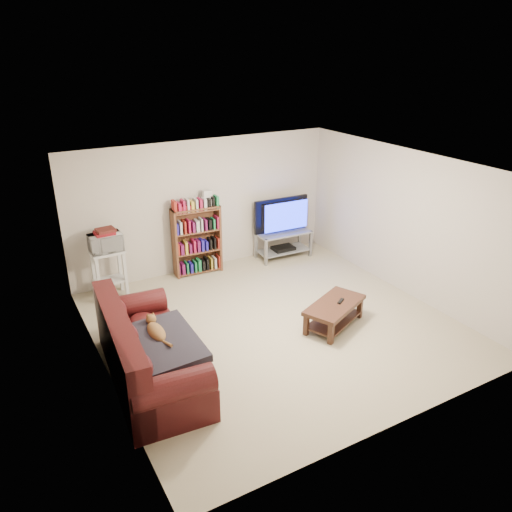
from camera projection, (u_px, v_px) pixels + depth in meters
floor at (275, 324)px, 7.54m from camera, size 5.00×5.00×0.00m
ceiling at (277, 168)px, 6.60m from camera, size 5.00×5.00×0.00m
wall_back at (204, 205)px, 9.07m from camera, size 5.00×0.00×5.00m
wall_front at (404, 334)px, 5.06m from camera, size 5.00×0.00×5.00m
wall_left at (97, 291)px, 5.94m from camera, size 0.00×5.00×5.00m
wall_right at (406, 223)px, 8.20m from camera, size 0.00×5.00×5.00m
sofa at (144, 357)px, 6.18m from camera, size 1.14×2.31×0.96m
blanket at (161, 344)px, 6.04m from camera, size 0.88×1.13×0.19m
cat at (156, 332)px, 6.19m from camera, size 0.29×0.63×0.18m
coffee_table at (334, 310)px, 7.41m from camera, size 1.17×0.91×0.38m
remote at (341, 301)px, 7.40m from camera, size 0.17×0.13×0.02m
tv_stand at (283, 240)px, 9.79m from camera, size 1.08×0.52×0.53m
television at (284, 216)px, 9.59m from camera, size 1.15×0.19×0.66m
dvd_player at (283, 248)px, 9.85m from camera, size 0.44×0.31×0.06m
bookshelf at (197, 240)px, 9.01m from camera, size 0.89×0.33×1.26m
shelf_clutter at (200, 201)px, 8.78m from camera, size 0.65×0.21×0.28m
microwave_stand at (109, 267)px, 8.18m from camera, size 0.53×0.39×0.83m
microwave at (106, 243)px, 8.01m from camera, size 0.52×0.36×0.28m
game_boxes at (104, 233)px, 7.94m from camera, size 0.31×0.27×0.05m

